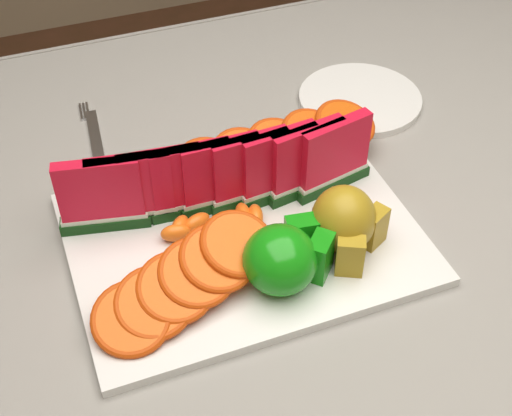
{
  "coord_description": "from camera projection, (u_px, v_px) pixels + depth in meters",
  "views": [
    {
      "loc": [
        -0.21,
        -0.56,
        1.37
      ],
      "look_at": [
        0.0,
        -0.01,
        0.81
      ],
      "focal_mm": 50.0,
      "sensor_mm": 36.0,
      "label": 1
    }
  ],
  "objects": [
    {
      "name": "table",
      "position": [
        253.0,
        291.0,
        0.92
      ],
      "size": [
        1.4,
        0.9,
        0.75
      ],
      "color": "#533821",
      "rests_on": "ground"
    },
    {
      "name": "platter",
      "position": [
        244.0,
        238.0,
        0.84
      ],
      "size": [
        0.4,
        0.3,
        0.01
      ],
      "color": "silver",
      "rests_on": "tablecloth"
    },
    {
      "name": "orange_fan_front",
      "position": [
        186.0,
        280.0,
        0.75
      ],
      "size": [
        0.23,
        0.14,
        0.06
      ],
      "color": "red",
      "rests_on": "platter"
    },
    {
      "name": "apple_cluster",
      "position": [
        285.0,
        258.0,
        0.76
      ],
      "size": [
        0.12,
        0.11,
        0.08
      ],
      "color": "#108B0B",
      "rests_on": "platter"
    },
    {
      "name": "fork",
      "position": [
        96.0,
        144.0,
        0.97
      ],
      "size": [
        0.03,
        0.2,
        0.0
      ],
      "color": "silver",
      "rests_on": "tablecloth"
    },
    {
      "name": "orange_fan_back",
      "position": [
        243.0,
        153.0,
        0.91
      ],
      "size": [
        0.39,
        0.11,
        0.05
      ],
      "color": "red",
      "rests_on": "platter"
    },
    {
      "name": "tangerine_segments",
      "position": [
        214.0,
        223.0,
        0.83
      ],
      "size": [
        0.13,
        0.06,
        0.02
      ],
      "color": "orange",
      "rests_on": "platter"
    },
    {
      "name": "tablecloth",
      "position": [
        253.0,
        258.0,
        0.88
      ],
      "size": [
        1.53,
        1.03,
        0.2
      ],
      "color": "slate",
      "rests_on": "table"
    },
    {
      "name": "side_plate",
      "position": [
        360.0,
        99.0,
        1.05
      ],
      "size": [
        0.19,
        0.19,
        0.01
      ],
      "color": "silver",
      "rests_on": "tablecloth"
    },
    {
      "name": "pear_cluster",
      "position": [
        346.0,
        222.0,
        0.79
      ],
      "size": [
        0.09,
        0.1,
        0.08
      ],
      "color": "#A86E05",
      "rests_on": "platter"
    },
    {
      "name": "watermelon_row",
      "position": [
        221.0,
        177.0,
        0.84
      ],
      "size": [
        0.39,
        0.07,
        0.1
      ],
      "color": "#0C350E",
      "rests_on": "platter"
    }
  ]
}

